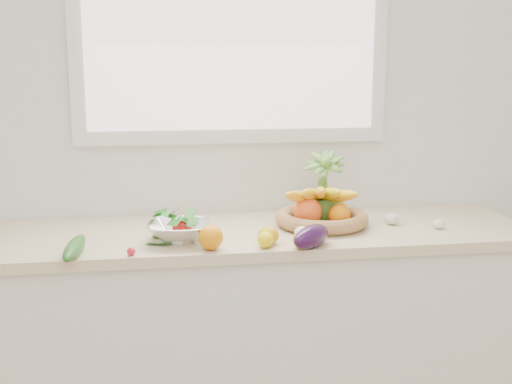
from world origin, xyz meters
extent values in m
cube|color=white|center=(0.00, 2.25, 1.35)|extent=(4.50, 0.02, 2.70)
cube|color=silver|center=(0.00, 1.95, 0.43)|extent=(2.20, 0.58, 0.86)
cube|color=beige|center=(0.00, 1.95, 0.88)|extent=(2.24, 0.62, 0.04)
cube|color=white|center=(0.00, 2.23, 1.75)|extent=(1.30, 0.03, 1.10)
cube|color=white|center=(0.00, 2.21, 1.75)|extent=(1.18, 0.01, 0.98)
sphere|color=orange|center=(-0.14, 1.70, 0.94)|extent=(0.11, 0.11, 0.09)
ellipsoid|color=yellow|center=(0.05, 1.69, 0.93)|extent=(0.07, 0.08, 0.06)
ellipsoid|color=#D5D20B|center=(0.17, 1.67, 0.93)|extent=(0.09, 0.09, 0.06)
ellipsoid|color=#CF970B|center=(0.07, 1.74, 0.93)|extent=(0.10, 0.09, 0.06)
sphere|color=#AB110D|center=(-0.23, 1.85, 0.94)|extent=(0.08, 0.08, 0.08)
cube|color=tan|center=(0.22, 1.75, 0.92)|extent=(0.11, 0.06, 0.03)
ellipsoid|color=white|center=(0.75, 1.84, 0.92)|extent=(0.06, 0.06, 0.04)
ellipsoid|color=white|center=(0.60, 1.93, 0.92)|extent=(0.07, 0.07, 0.05)
ellipsoid|color=white|center=(0.20, 1.78, 0.92)|extent=(0.06, 0.06, 0.05)
ellipsoid|color=#2B0E33|center=(0.20, 1.67, 0.94)|extent=(0.19, 0.19, 0.08)
ellipsoid|color=#1E4E16|center=(-0.60, 1.70, 0.93)|extent=(0.07, 0.28, 0.05)
sphere|color=red|center=(-0.41, 1.67, 0.91)|extent=(0.04, 0.04, 0.03)
imported|color=#5F9636|center=(0.34, 2.03, 1.03)|extent=(0.22, 0.22, 0.30)
cylinder|color=tan|center=(0.32, 1.96, 0.91)|extent=(0.37, 0.37, 0.01)
torus|color=#A6704A|center=(0.32, 1.96, 0.93)|extent=(0.43, 0.43, 0.06)
sphere|color=#FE5D1F|center=(0.25, 1.93, 0.97)|extent=(0.13, 0.13, 0.11)
sphere|color=orange|center=(0.37, 1.90, 0.95)|extent=(0.10, 0.10, 0.08)
sphere|color=orange|center=(0.39, 2.00, 0.95)|extent=(0.09, 0.09, 0.08)
ellipsoid|color=#222E14|center=(0.31, 2.03, 0.97)|extent=(0.11, 0.11, 0.11)
ellipsoid|color=#FFA815|center=(0.24, 1.95, 1.02)|extent=(0.21, 0.19, 0.10)
ellipsoid|color=yellow|center=(0.27, 1.95, 1.03)|extent=(0.16, 0.23, 0.10)
ellipsoid|color=yellow|center=(0.31, 1.95, 1.04)|extent=(0.09, 0.25, 0.10)
ellipsoid|color=yellow|center=(0.34, 1.95, 1.03)|extent=(0.07, 0.25, 0.10)
ellipsoid|color=yellow|center=(0.37, 1.95, 1.02)|extent=(0.15, 0.24, 0.10)
cylinder|color=white|center=(-0.25, 1.81, 0.91)|extent=(0.10, 0.10, 0.02)
imported|color=white|center=(-0.25, 1.81, 0.94)|extent=(0.25, 0.25, 0.05)
ellipsoid|color=#1E6F1B|center=(-0.25, 1.81, 0.98)|extent=(0.19, 0.19, 0.07)
camera|label=1|loc=(-0.31, -0.42, 1.53)|focal=45.00mm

